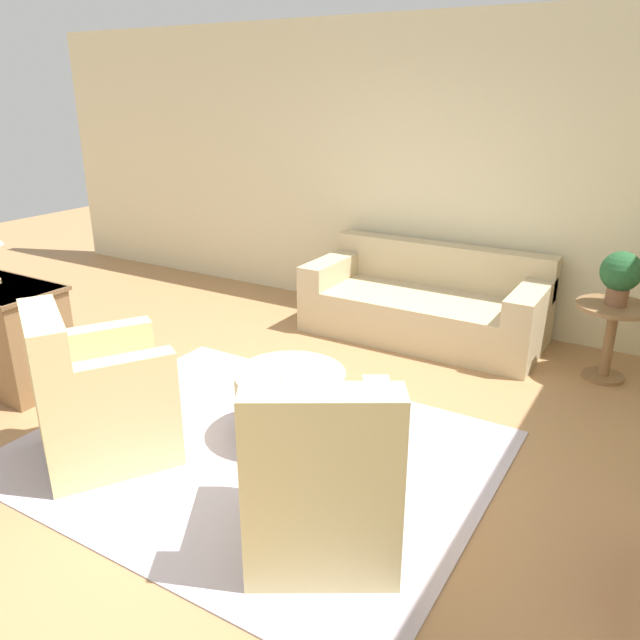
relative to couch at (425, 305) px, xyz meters
name	(u,v)px	position (x,y,z in m)	size (l,w,h in m)	color
ground_plane	(255,453)	(-0.14, -2.45, -0.29)	(16.00, 16.00, 0.00)	#AD7F51
wall_back	(440,174)	(-0.14, 0.54, 1.11)	(9.85, 0.12, 2.80)	beige
rug	(255,452)	(-0.14, -2.45, -0.28)	(2.85, 2.26, 0.01)	#BCB2C1
couch	(425,305)	(0.00, 0.00, 0.00)	(2.13, 0.96, 0.80)	#C6B289
armchair_left	(96,400)	(-0.94, -2.96, 0.10)	(1.00, 1.01, 0.97)	beige
armchair_right	(322,481)	(0.66, -2.96, 0.10)	(1.00, 1.01, 0.97)	beige
ottoman_table	(291,397)	(-0.05, -2.17, 0.01)	(0.71, 0.71, 0.46)	#C6B289
side_table	(611,328)	(1.58, -0.15, 0.14)	(0.57, 0.57, 0.62)	olive
potted_plant_on_side_table	(621,274)	(1.58, -0.15, 0.57)	(0.30, 0.30, 0.41)	brown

